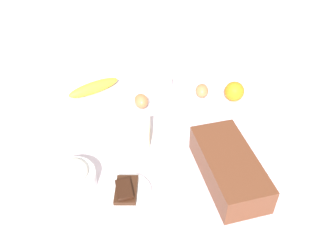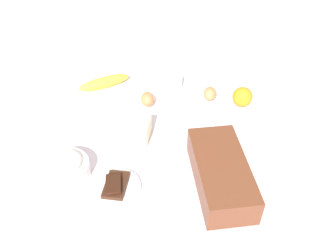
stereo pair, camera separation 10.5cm
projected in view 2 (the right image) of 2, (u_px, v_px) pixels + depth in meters
ground_plane at (168, 138)px, 1.08m from camera, size 2.40×2.40×0.02m
loaf_pan at (221, 172)px, 0.90m from camera, size 0.30×0.19×0.08m
flour_bowl at (65, 167)px, 0.93m from camera, size 0.13×0.13×0.07m
sugar_bowl at (166, 79)px, 1.26m from camera, size 0.12×0.12×0.06m
banana at (104, 82)px, 1.26m from camera, size 0.14×0.18×0.04m
orange_fruit at (242, 97)px, 1.17m from camera, size 0.07×0.07×0.07m
butter_block at (139, 130)px, 1.05m from camera, size 0.09×0.07×0.06m
egg_near_butter at (210, 94)px, 1.20m from camera, size 0.06×0.05×0.05m
egg_beside_bowl at (148, 99)px, 1.18m from camera, size 0.07×0.06×0.05m
chocolate_plate at (116, 187)px, 0.91m from camera, size 0.13×0.13×0.03m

